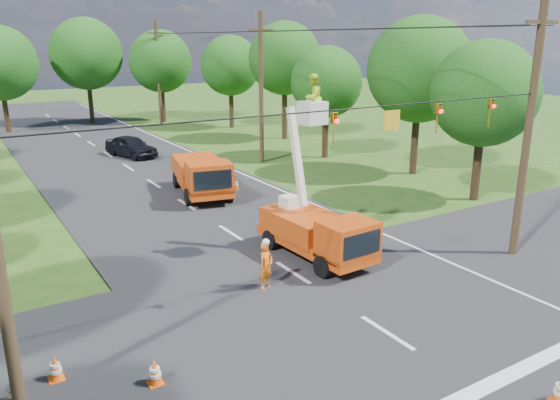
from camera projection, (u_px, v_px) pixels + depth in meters
ground at (154, 184)px, 32.11m from camera, size 140.00×140.00×0.00m
road_main at (154, 184)px, 32.11m from camera, size 12.00×100.00×0.06m
road_cross at (344, 307)px, 17.45m from camera, size 56.00×10.00×0.07m
stop_bar at (478, 392)px, 13.21m from camera, size 9.00×0.45×0.02m
edge_line at (238, 173)px, 34.95m from camera, size 0.12×90.00×0.02m
bucket_truck at (317, 221)px, 20.87m from camera, size 2.35×5.42×7.03m
second_truck at (202, 175)px, 29.45m from camera, size 3.44×6.33×2.25m
ground_worker at (266, 266)px, 18.52m from camera, size 0.71×0.60×1.66m
distant_car at (131, 146)px, 39.44m from camera, size 3.14×4.88×1.55m
traffic_cone_2 at (302, 227)px, 23.73m from camera, size 0.38×0.38×0.71m
traffic_cone_3 at (275, 210)px, 26.17m from camera, size 0.38×0.38×0.71m
traffic_cone_4 at (155, 372)px, 13.40m from camera, size 0.38×0.38×0.71m
traffic_cone_5 at (55, 368)px, 13.57m from camera, size 0.38×0.38×0.71m
traffic_cone_6 at (13, 390)px, 12.72m from camera, size 0.38×0.38×0.71m
traffic_cone_7 at (236, 184)px, 30.90m from camera, size 0.38×0.38×0.71m
pole_right_near at (529, 126)px, 20.30m from camera, size 1.80×0.30×10.00m
pole_right_mid at (261, 87)px, 36.59m from camera, size 1.80×0.30×10.00m
pole_right_far at (158, 72)px, 52.89m from camera, size 1.80×0.30×10.00m
signal_span at (407, 118)px, 16.90m from camera, size 18.00×0.29×1.07m
tree_right_a at (484, 94)px, 27.59m from camera, size 5.40×5.40×8.28m
tree_right_b at (420, 70)px, 32.99m from camera, size 6.40×6.40×9.65m
tree_right_c at (326, 82)px, 38.10m from camera, size 5.00×5.00×7.83m
tree_right_d at (285, 58)px, 45.04m from camera, size 6.00×6.00×9.70m
tree_right_e at (230, 66)px, 51.30m from camera, size 5.60×5.60×8.63m
tree_far_b at (86, 54)px, 53.70m from camera, size 7.00×7.00×10.32m
tree_far_c at (160, 61)px, 54.75m from camera, size 6.20×6.20×9.18m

